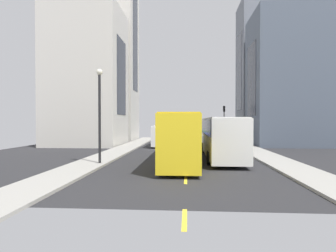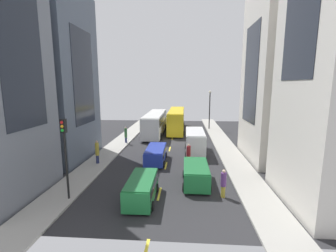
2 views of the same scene
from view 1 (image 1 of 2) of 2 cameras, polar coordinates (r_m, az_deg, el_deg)
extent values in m
plane|color=#28282B|center=(30.01, 3.75, -4.95)|extent=(40.29, 40.29, 0.00)
cube|color=#9E9B93|center=(30.76, 16.68, -4.70)|extent=(2.58, 44.00, 0.15)
cube|color=#9E9B93|center=(30.80, -9.16, -4.67)|extent=(2.58, 44.00, 0.15)
cube|color=yellow|center=(50.95, 3.82, -2.52)|extent=(0.16, 2.00, 0.01)
cube|color=yellow|center=(44.96, 3.81, -2.98)|extent=(0.16, 2.00, 0.01)
cube|color=yellow|center=(38.98, 3.79, -3.59)|extent=(0.16, 2.00, 0.01)
cube|color=yellow|center=(33.00, 3.77, -4.41)|extent=(0.16, 2.00, 0.01)
cube|color=yellow|center=(27.03, 3.73, -5.59)|extent=(0.16, 2.00, 0.01)
cube|color=yellow|center=(21.08, 3.67, -7.44)|extent=(0.16, 2.00, 0.01)
cube|color=yellow|center=(15.17, 3.57, -10.74)|extent=(0.16, 2.00, 0.01)
cube|color=yellow|center=(9.37, 3.33, -18.18)|extent=(0.16, 2.00, 0.01)
cube|color=slate|center=(48.21, 18.32, 10.22)|extent=(7.05, 7.22, 21.80)
cube|color=#1E232D|center=(48.21, 18.32, 10.22)|extent=(7.12, 3.97, 11.99)
cube|color=#4C5666|center=(39.79, 22.83, 8.57)|extent=(8.96, 8.38, 16.83)
cube|color=#1E232D|center=(39.79, 22.83, 8.57)|extent=(9.05, 4.61, 9.25)
cube|color=beige|center=(49.28, -10.58, 18.20)|extent=(6.61, 7.34, 35.44)
cube|color=#1E232D|center=(49.28, -10.58, 18.20)|extent=(6.67, 4.03, 19.49)
cube|color=beige|center=(38.55, -15.99, 9.36)|extent=(9.06, 8.42, 17.49)
cube|color=#1E232D|center=(38.55, -15.99, 9.36)|extent=(9.15, 4.63, 9.62)
cube|color=silver|center=(24.28, 10.50, -2.15)|extent=(2.55, 12.66, 3.00)
cube|color=black|center=(24.25, 10.50, -0.15)|extent=(2.60, 11.65, 1.20)
cube|color=beige|center=(24.25, 10.51, 1.48)|extent=(2.45, 12.16, 0.08)
cylinder|color=black|center=(20.71, 14.98, -6.24)|extent=(0.46, 1.00, 1.00)
cylinder|color=black|center=(20.39, 8.46, -6.33)|extent=(0.46, 1.00, 1.00)
cylinder|color=black|center=(28.41, 11.94, -4.29)|extent=(0.46, 1.00, 1.00)
cylinder|color=black|center=(28.18, 7.19, -4.32)|extent=(0.46, 1.00, 1.00)
cube|color=yellow|center=(21.15, 2.64, -2.36)|extent=(2.45, 12.46, 3.30)
cube|color=black|center=(21.12, 2.65, -0.04)|extent=(2.50, 11.46, 1.48)
cube|color=gold|center=(21.12, 2.65, 2.22)|extent=(2.35, 11.96, 0.08)
cylinder|color=black|center=(17.47, 6.09, -7.95)|extent=(0.44, 0.76, 0.76)
cylinder|color=black|center=(17.53, -1.37, -7.91)|extent=(0.44, 0.76, 0.76)
cylinder|color=black|center=(25.13, 5.42, -5.23)|extent=(0.44, 0.76, 0.76)
cylinder|color=black|center=(25.17, 0.26, -5.21)|extent=(0.44, 0.76, 0.76)
cube|color=white|center=(34.52, -1.16, -1.94)|extent=(2.05, 5.83, 2.30)
cube|color=black|center=(34.49, -1.16, -0.68)|extent=(2.09, 5.36, 0.69)
cube|color=silver|center=(34.48, -1.16, 0.04)|extent=(1.97, 5.60, 0.08)
cylinder|color=black|center=(32.72, 0.21, -3.83)|extent=(0.37, 0.72, 0.72)
cylinder|color=black|center=(32.89, -3.08, -3.80)|extent=(0.37, 0.72, 0.72)
cylinder|color=black|center=(36.31, 0.58, -3.36)|extent=(0.37, 0.72, 0.72)
cylinder|color=black|center=(36.47, -2.39, -3.34)|extent=(0.37, 0.72, 0.72)
cube|color=#1E7238|center=(45.92, 5.16, -1.88)|extent=(1.74, 4.19, 1.32)
cube|color=black|center=(45.90, 5.16, -1.46)|extent=(1.77, 3.86, 0.55)
cube|color=#1A612F|center=(45.89, 5.16, -1.00)|extent=(1.67, 4.03, 0.08)
cylinder|color=black|center=(44.67, 6.22, -2.62)|extent=(0.31, 0.62, 0.62)
cylinder|color=black|center=(44.64, 4.17, -2.62)|extent=(0.31, 0.62, 0.62)
cylinder|color=black|center=(47.27, 6.10, -2.43)|extent=(0.31, 0.62, 0.62)
cylinder|color=black|center=(47.23, 4.15, -2.43)|extent=(0.31, 0.62, 0.62)
cube|color=#1E7238|center=(43.12, 0.24, -2.04)|extent=(1.89, 4.20, 1.34)
cube|color=black|center=(43.10, 0.24, -1.59)|extent=(1.93, 3.86, 0.56)
cube|color=#1A612F|center=(43.09, 0.24, -1.09)|extent=(1.82, 4.03, 0.08)
cylinder|color=black|center=(41.80, 1.32, -2.86)|extent=(0.34, 0.62, 0.62)
cylinder|color=black|center=(41.92, -1.06, -2.85)|extent=(0.34, 0.62, 0.62)
cylinder|color=black|center=(44.40, 1.47, -2.64)|extent=(0.34, 0.62, 0.62)
cylinder|color=black|center=(44.51, -0.77, -2.63)|extent=(0.34, 0.62, 0.62)
cube|color=#2338AD|center=(37.94, 5.46, -2.49)|extent=(1.82, 4.56, 1.29)
cube|color=black|center=(37.92, 5.46, -2.00)|extent=(1.85, 4.19, 0.54)
cube|color=navy|center=(37.90, 5.46, -1.46)|extent=(1.74, 4.37, 0.08)
cylinder|color=black|center=(36.60, 6.83, -3.41)|extent=(0.33, 0.62, 0.62)
cylinder|color=black|center=(36.55, 4.21, -3.41)|extent=(0.33, 0.62, 0.62)
cylinder|color=black|center=(39.41, 6.62, -3.10)|extent=(0.33, 0.62, 0.62)
cylinder|color=black|center=(39.37, 4.19, -3.10)|extent=(0.33, 0.62, 0.62)
cylinder|color=navy|center=(31.31, 14.77, -3.81)|extent=(0.27, 0.27, 0.70)
cylinder|color=#336B38|center=(31.25, 14.78, -2.07)|extent=(0.36, 0.36, 1.20)
sphere|color=beige|center=(31.22, 14.78, -0.77)|extent=(0.22, 0.22, 0.22)
cylinder|color=navy|center=(39.67, 13.49, -2.74)|extent=(0.28, 0.28, 0.81)
cylinder|color=gold|center=(39.62, 13.50, -1.26)|extent=(0.38, 0.38, 1.23)
sphere|color=beige|center=(39.60, 13.50, -0.21)|extent=(0.22, 0.22, 0.22)
cylinder|color=gold|center=(45.32, -1.84, -2.45)|extent=(0.29, 0.29, 0.81)
cylinder|color=#593372|center=(45.28, -1.84, -1.32)|extent=(0.38, 0.38, 0.97)
sphere|color=beige|center=(45.26, -1.84, -0.57)|extent=(0.22, 0.22, 0.22)
cylinder|color=gold|center=(38.97, 0.61, -2.97)|extent=(0.29, 0.29, 0.84)
cylinder|color=maroon|center=(38.91, 0.61, -1.52)|extent=(0.39, 0.39, 1.13)
sphere|color=beige|center=(38.89, 0.61, -0.54)|extent=(0.20, 0.20, 0.20)
cylinder|color=black|center=(46.60, 11.18, 0.09)|extent=(0.14, 0.14, 4.50)
cube|color=black|center=(46.64, 11.19, 3.41)|extent=(0.32, 0.32, 0.90)
sphere|color=red|center=(46.83, 11.16, 3.71)|extent=(0.20, 0.20, 0.20)
sphere|color=orange|center=(46.82, 11.16, 3.40)|extent=(0.20, 0.20, 0.20)
sphere|color=green|center=(46.81, 11.16, 3.09)|extent=(0.20, 0.20, 0.20)
cylinder|color=black|center=(20.50, -13.56, 1.41)|extent=(0.18, 0.18, 6.21)
sphere|color=silver|center=(20.79, -13.60, 10.49)|extent=(0.44, 0.44, 0.44)
camera|label=2|loc=(60.62, 2.21, 5.27)|focal=25.04mm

